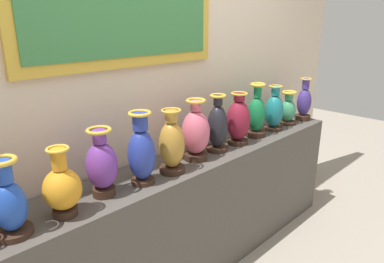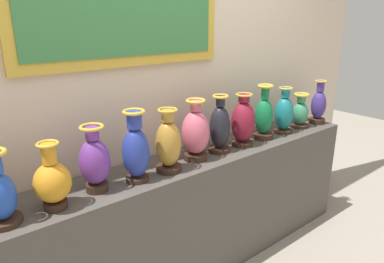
# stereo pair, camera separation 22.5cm
# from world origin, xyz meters

# --- Properties ---
(display_shelf) EXTENTS (2.94, 0.41, 0.87)m
(display_shelf) POSITION_xyz_m (0.00, 0.00, 0.43)
(display_shelf) COLOR #4C4742
(display_shelf) RESTS_ON ground_plane
(back_wall) EXTENTS (4.29, 0.14, 2.77)m
(back_wall) POSITION_xyz_m (-0.01, 0.26, 1.39)
(back_wall) COLOR beige
(back_wall) RESTS_ON ground_plane
(vase_sapphire) EXTENTS (0.15, 0.15, 0.35)m
(vase_sapphire) POSITION_xyz_m (-1.14, -0.07, 1.01)
(vase_sapphire) COLOR #382319
(vase_sapphire) RESTS_ON display_shelf
(vase_amber) EXTENTS (0.17, 0.17, 0.34)m
(vase_amber) POSITION_xyz_m (-0.91, -0.07, 1.01)
(vase_amber) COLOR #382319
(vase_amber) RESTS_ON display_shelf
(vase_violet) EXTENTS (0.16, 0.16, 0.37)m
(vase_violet) POSITION_xyz_m (-0.68, -0.03, 1.04)
(vase_violet) COLOR #382319
(vase_violet) RESTS_ON display_shelf
(vase_cobalt) EXTENTS (0.15, 0.15, 0.41)m
(vase_cobalt) POSITION_xyz_m (-0.45, -0.06, 1.05)
(vase_cobalt) COLOR #382319
(vase_cobalt) RESTS_ON display_shelf
(vase_ochre) EXTENTS (0.16, 0.16, 0.39)m
(vase_ochre) POSITION_xyz_m (-0.23, -0.06, 1.04)
(vase_ochre) COLOR #382319
(vase_ochre) RESTS_ON display_shelf
(vase_rose) EXTENTS (0.18, 0.18, 0.40)m
(vase_rose) POSITION_xyz_m (0.01, -0.02, 1.05)
(vase_rose) COLOR #382319
(vase_rose) RESTS_ON display_shelf
(vase_onyx) EXTENTS (0.15, 0.15, 0.40)m
(vase_onyx) POSITION_xyz_m (0.23, -0.02, 1.04)
(vase_onyx) COLOR #382319
(vase_onyx) RESTS_ON display_shelf
(vase_burgundy) EXTENTS (0.17, 0.17, 0.38)m
(vase_burgundy) POSITION_xyz_m (0.44, -0.03, 1.04)
(vase_burgundy) COLOR #382319
(vase_burgundy) RESTS_ON display_shelf
(vase_emerald) EXTENTS (0.16, 0.16, 0.42)m
(vase_emerald) POSITION_xyz_m (0.68, -0.02, 1.04)
(vase_emerald) COLOR #382319
(vase_emerald) RESTS_ON display_shelf
(vase_teal) EXTENTS (0.15, 0.15, 0.37)m
(vase_teal) POSITION_xyz_m (0.92, -0.03, 1.03)
(vase_teal) COLOR #382319
(vase_teal) RESTS_ON display_shelf
(vase_jade) EXTENTS (0.16, 0.16, 0.29)m
(vase_jade) POSITION_xyz_m (1.15, -0.03, 0.99)
(vase_jade) COLOR #382319
(vase_jade) RESTS_ON display_shelf
(vase_indigo) EXTENTS (0.14, 0.14, 0.38)m
(vase_indigo) POSITION_xyz_m (1.37, -0.06, 1.03)
(vase_indigo) COLOR #382319
(vase_indigo) RESTS_ON display_shelf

